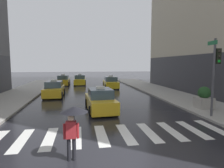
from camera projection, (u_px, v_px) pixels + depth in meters
name	position (u px, v px, depth m)	size (l,w,h in m)	color
ground_plane	(129.00, 167.00, 6.29)	(160.00, 160.00, 0.00)	black
crosswalk_markings	(114.00, 134.00, 9.23)	(11.30, 2.80, 0.01)	silver
traffic_light_pole	(215.00, 66.00, 11.65)	(0.44, 0.84, 4.80)	#47474C
taxi_lead	(100.00, 101.00, 13.92)	(2.13, 4.63, 1.80)	gold
taxi_second	(54.00, 90.00, 20.00)	(1.93, 4.54, 1.80)	gold
taxi_third	(111.00, 83.00, 27.13)	(2.00, 4.57, 1.80)	yellow
taxi_fourth	(80.00, 80.00, 31.52)	(2.01, 4.58, 1.80)	yellow
taxi_fifth	(63.00, 81.00, 30.69)	(2.00, 4.57, 1.80)	gold
pedestrian_with_umbrella	(73.00, 119.00, 6.59)	(0.96, 0.96, 1.94)	black
planter_near_corner	(204.00, 98.00, 14.04)	(1.10, 1.10, 1.60)	#A8A399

